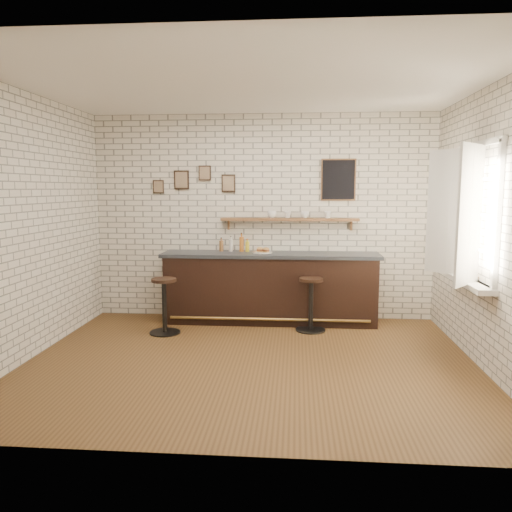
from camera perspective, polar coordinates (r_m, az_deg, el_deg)
The scene contains 21 objects.
ground at distance 5.72m, azimuth -0.67°, elevation -11.94°, with size 5.00×5.00×0.00m, color brown.
bar_counter at distance 7.21m, azimuth 1.63°, elevation -3.62°, with size 3.10×0.65×1.01m.
sandwich_plate at distance 7.15m, azimuth 0.73°, elevation 0.42°, with size 0.28×0.28×0.01m, color white.
ciabatta_sandwich at distance 7.14m, azimuth 0.81°, elevation 0.72°, with size 0.21×0.15×0.07m.
potato_chips at distance 7.14m, azimuth 0.58°, elevation 0.47°, with size 0.25×0.18×0.00m.
bitters_bottle_brown at distance 7.33m, azimuth -3.98°, elevation 1.18°, with size 0.06×0.06×0.20m.
bitters_bottle_white at distance 7.31m, azimuth -2.91°, elevation 1.25°, with size 0.06×0.06×0.23m.
bitters_bottle_amber at distance 7.29m, azimuth -1.66°, elevation 1.40°, with size 0.07×0.07×0.28m.
condiment_bottle_yellow at distance 7.29m, azimuth -0.99°, elevation 1.13°, with size 0.06×0.06×0.19m.
bar_stool_left at distance 6.78m, azimuth -10.43°, elevation -5.42°, with size 0.41×0.41×0.74m.
bar_stool_right at distance 6.83m, azimuth 6.29°, elevation -5.32°, with size 0.42×0.42×0.73m.
wall_shelf at distance 7.28m, azimuth 3.84°, elevation 4.19°, with size 2.00×0.18×0.18m.
shelf_cup_a at distance 7.28m, azimuth 1.84°, elevation 4.78°, with size 0.13×0.13×0.10m, color white.
shelf_cup_b at distance 7.28m, azimuth 3.64°, elevation 4.73°, with size 0.10×0.10×0.09m, color white.
shelf_cup_c at distance 7.28m, azimuth 5.63°, elevation 4.72°, with size 0.12×0.12×0.10m, color white.
shelf_cup_d at distance 7.29m, azimuth 8.19°, elevation 4.70°, with size 0.11×0.11×0.10m, color white.
back_wall_decor at distance 7.35m, azimuth 2.52°, elevation 8.66°, with size 2.96×0.02×0.56m.
window_sill at distance 6.06m, azimuth 22.84°, elevation -2.63°, with size 0.20×1.35×0.06m.
casement_window at distance 5.97m, azimuth 22.83°, elevation 4.48°, with size 0.40×1.30×1.56m.
book_lower at distance 6.03m, azimuth 22.74°, elevation -2.29°, with size 0.15×0.20×0.02m, color tan.
book_upper at distance 6.03m, azimuth 22.73°, elevation -2.11°, with size 0.17×0.23×0.02m, color tan.
Camera 1 is at (0.50, -5.36, 1.93)m, focal length 35.00 mm.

